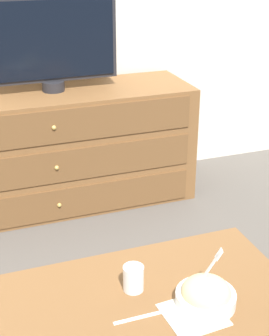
{
  "coord_description": "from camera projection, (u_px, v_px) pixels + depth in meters",
  "views": [
    {
      "loc": [
        -0.31,
        -2.95,
        1.46
      ],
      "look_at": [
        0.26,
        -1.38,
        0.69
      ],
      "focal_mm": 55.0,
      "sensor_mm": 36.0,
      "label": 1
    }
  ],
  "objects": [
    {
      "name": "ground_plane",
      "position": [
        22.0,
        187.0,
        3.23
      ],
      "size": [
        12.0,
        12.0,
        0.0
      ],
      "primitive_type": "plane",
      "color": "#56514C"
    },
    {
      "name": "dresser",
      "position": [
        48.0,
        151.0,
        2.9
      ],
      "size": [
        1.64,
        0.5,
        0.67
      ],
      "color": "brown",
      "rests_on": "ground_plane"
    },
    {
      "name": "tv",
      "position": [
        50.0,
        42.0,
        2.69
      ],
      "size": [
        0.72,
        0.12,
        0.5
      ],
      "color": "#232328",
      "rests_on": "dresser"
    },
    {
      "name": "coffee_table",
      "position": [
        139.0,
        313.0,
        1.62
      ],
      "size": [
        0.99,
        0.54,
        0.42
      ],
      "color": "brown",
      "rests_on": "ground_plane"
    },
    {
      "name": "takeout_bowl",
      "position": [
        206.0,
        295.0,
        1.56
      ],
      "size": [
        0.18,
        0.18,
        0.18
      ],
      "color": "silver",
      "rests_on": "coffee_table"
    },
    {
      "name": "drink_cup",
      "position": [
        133.0,
        280.0,
        1.62
      ],
      "size": [
        0.07,
        0.07,
        0.09
      ],
      "color": "beige",
      "rests_on": "coffee_table"
    },
    {
      "name": "napkin",
      "position": [
        193.0,
        315.0,
        1.53
      ],
      "size": [
        0.18,
        0.18,
        0.0
      ],
      "color": "silver",
      "rests_on": "coffee_table"
    },
    {
      "name": "knife",
      "position": [
        140.0,
        317.0,
        1.52
      ],
      "size": [
        0.16,
        0.01,
        0.01
      ],
      "color": "white",
      "rests_on": "coffee_table"
    }
  ]
}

